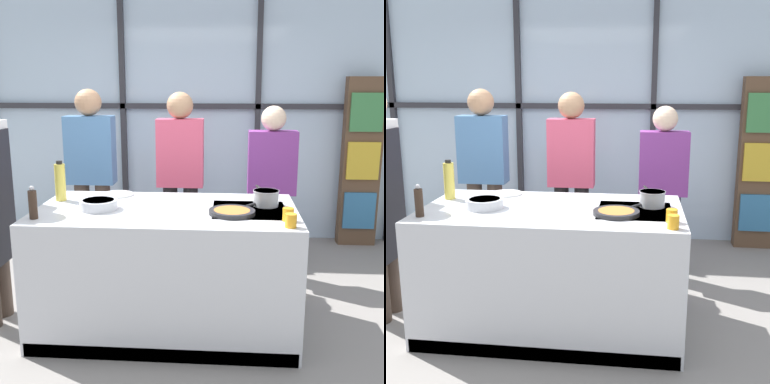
# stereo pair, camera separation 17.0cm
# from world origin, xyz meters

# --- Properties ---
(ground_plane) EXTENTS (18.00, 18.00, 0.00)m
(ground_plane) POSITION_xyz_m (0.00, 0.00, 0.00)
(ground_plane) COLOR gray
(back_window_wall) EXTENTS (6.40, 0.10, 2.80)m
(back_window_wall) POSITION_xyz_m (0.00, 2.23, 1.40)
(back_window_wall) COLOR silver
(back_window_wall) RESTS_ON ground_plane
(bookshelf) EXTENTS (0.41, 0.19, 1.87)m
(bookshelf) POSITION_xyz_m (1.91, 2.05, 0.94)
(bookshelf) COLOR brown
(bookshelf) RESTS_ON ground_plane
(demo_island) EXTENTS (1.87, 1.01, 0.92)m
(demo_island) POSITION_xyz_m (0.00, -0.00, 0.46)
(demo_island) COLOR silver
(demo_island) RESTS_ON ground_plane
(spectator_far_left) EXTENTS (0.45, 0.24, 1.75)m
(spectator_far_left) POSITION_xyz_m (-0.84, 1.04, 1.00)
(spectator_far_left) COLOR #47382D
(spectator_far_left) RESTS_ON ground_plane
(spectator_center_left) EXTENTS (0.43, 0.24, 1.72)m
(spectator_center_left) POSITION_xyz_m (0.00, 1.04, 0.99)
(spectator_center_left) COLOR black
(spectator_center_left) RESTS_ON ground_plane
(spectator_center_right) EXTENTS (0.44, 0.22, 1.60)m
(spectator_center_right) POSITION_xyz_m (0.84, 1.04, 0.91)
(spectator_center_right) COLOR #232838
(spectator_center_right) RESTS_ON ground_plane
(frying_pan) EXTENTS (0.43, 0.49, 0.03)m
(frying_pan) POSITION_xyz_m (0.48, -0.12, 0.94)
(frying_pan) COLOR #232326
(frying_pan) RESTS_ON demo_island
(saucepan) EXTENTS (0.19, 0.35, 0.12)m
(saucepan) POSITION_xyz_m (0.72, 0.13, 0.98)
(saucepan) COLOR silver
(saucepan) RESTS_ON demo_island
(white_plate) EXTENTS (0.25, 0.25, 0.01)m
(white_plate) POSITION_xyz_m (-0.44, 0.38, 0.93)
(white_plate) COLOR white
(white_plate) RESTS_ON demo_island
(mixing_bowl) EXTENTS (0.27, 0.27, 0.07)m
(mixing_bowl) POSITION_xyz_m (-0.48, -0.07, 0.96)
(mixing_bowl) COLOR silver
(mixing_bowl) RESTS_ON demo_island
(oil_bottle) EXTENTS (0.08, 0.08, 0.31)m
(oil_bottle) POSITION_xyz_m (-0.84, 0.18, 1.07)
(oil_bottle) COLOR #E0CC4C
(oil_bottle) RESTS_ON demo_island
(pepper_grinder) EXTENTS (0.06, 0.06, 0.22)m
(pepper_grinder) POSITION_xyz_m (-0.85, -0.33, 1.02)
(pepper_grinder) COLOR #332319
(pepper_grinder) RESTS_ON demo_island
(juice_glass_near) EXTENTS (0.07, 0.07, 0.09)m
(juice_glass_near) POSITION_xyz_m (0.84, -0.40, 0.97)
(juice_glass_near) COLOR orange
(juice_glass_near) RESTS_ON demo_island
(juice_glass_far) EXTENTS (0.07, 0.07, 0.09)m
(juice_glass_far) POSITION_xyz_m (0.84, -0.26, 0.97)
(juice_glass_far) COLOR orange
(juice_glass_far) RESTS_ON demo_island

